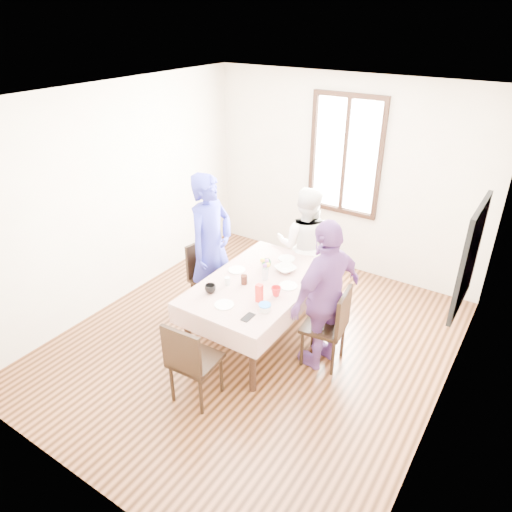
# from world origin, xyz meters

# --- Properties ---
(ground) EXTENTS (4.50, 4.50, 0.00)m
(ground) POSITION_xyz_m (0.00, 0.00, 0.00)
(ground) COLOR black
(ground) RESTS_ON ground
(back_wall) EXTENTS (4.00, 0.00, 4.00)m
(back_wall) POSITION_xyz_m (0.00, 2.25, 1.35)
(back_wall) COLOR beige
(back_wall) RESTS_ON ground
(right_wall) EXTENTS (0.00, 4.50, 4.50)m
(right_wall) POSITION_xyz_m (2.00, 0.00, 1.35)
(right_wall) COLOR beige
(right_wall) RESTS_ON ground
(window_frame) EXTENTS (1.02, 0.06, 1.62)m
(window_frame) POSITION_xyz_m (0.00, 2.23, 1.65)
(window_frame) COLOR black
(window_frame) RESTS_ON back_wall
(window_pane) EXTENTS (0.90, 0.02, 1.50)m
(window_pane) POSITION_xyz_m (0.00, 2.24, 1.65)
(window_pane) COLOR white
(window_pane) RESTS_ON back_wall
(art_poster) EXTENTS (0.04, 0.76, 0.96)m
(art_poster) POSITION_xyz_m (1.98, 0.30, 1.55)
(art_poster) COLOR red
(art_poster) RESTS_ON right_wall
(dining_table) EXTENTS (0.94, 1.60, 0.75)m
(dining_table) POSITION_xyz_m (-0.00, 0.10, 0.38)
(dining_table) COLOR black
(dining_table) RESTS_ON ground
(tablecloth) EXTENTS (1.06, 1.72, 0.01)m
(tablecloth) POSITION_xyz_m (-0.00, 0.10, 0.76)
(tablecloth) COLOR #571004
(tablecloth) RESTS_ON dining_table
(chair_left) EXTENTS (0.49, 0.49, 0.91)m
(chair_left) POSITION_xyz_m (-0.79, 0.25, 0.46)
(chair_left) COLOR black
(chair_left) RESTS_ON ground
(chair_right) EXTENTS (0.47, 0.47, 0.91)m
(chair_right) POSITION_xyz_m (0.78, 0.15, 0.46)
(chair_right) COLOR black
(chair_right) RESTS_ON ground
(chair_far) EXTENTS (0.43, 0.43, 0.91)m
(chair_far) POSITION_xyz_m (-0.00, 1.20, 0.46)
(chair_far) COLOR black
(chair_far) RESTS_ON ground
(chair_near) EXTENTS (0.44, 0.44, 0.91)m
(chair_near) POSITION_xyz_m (-0.00, -1.00, 0.46)
(chair_near) COLOR black
(chair_near) RESTS_ON ground
(person_left) EXTENTS (0.46, 0.68, 1.81)m
(person_left) POSITION_xyz_m (-0.77, 0.25, 0.90)
(person_left) COLOR #2B2D99
(person_left) RESTS_ON ground
(person_far) EXTENTS (0.88, 0.77, 1.53)m
(person_far) POSITION_xyz_m (-0.00, 1.18, 0.76)
(person_far) COLOR white
(person_far) RESTS_ON ground
(person_right) EXTENTS (0.65, 1.04, 1.66)m
(person_right) POSITION_xyz_m (0.76, 0.15, 0.83)
(person_right) COLOR #683B7D
(person_right) RESTS_ON ground
(mug_black) EXTENTS (0.12, 0.12, 0.09)m
(mug_black) POSITION_xyz_m (-0.31, -0.36, 0.81)
(mug_black) COLOR black
(mug_black) RESTS_ON tablecloth
(mug_flag) EXTENTS (0.15, 0.15, 0.10)m
(mug_flag) POSITION_xyz_m (0.30, -0.04, 0.81)
(mug_flag) COLOR red
(mug_flag) RESTS_ON tablecloth
(mug_green) EXTENTS (0.11, 0.11, 0.08)m
(mug_green) POSITION_xyz_m (-0.11, 0.43, 0.80)
(mug_green) COLOR #0C7226
(mug_green) RESTS_ON tablecloth
(serving_bowl) EXTENTS (0.29, 0.29, 0.06)m
(serving_bowl) POSITION_xyz_m (0.12, 0.46, 0.79)
(serving_bowl) COLOR white
(serving_bowl) RESTS_ON tablecloth
(juice_carton) EXTENTS (0.06, 0.06, 0.20)m
(juice_carton) POSITION_xyz_m (0.21, -0.22, 0.86)
(juice_carton) COLOR red
(juice_carton) RESTS_ON tablecloth
(butter_tub) EXTENTS (0.12, 0.12, 0.06)m
(butter_tub) POSITION_xyz_m (0.34, -0.33, 0.79)
(butter_tub) COLOR white
(butter_tub) RESTS_ON tablecloth
(jam_jar) EXTENTS (0.07, 0.07, 0.10)m
(jam_jar) POSITION_xyz_m (-0.11, -0.03, 0.81)
(jam_jar) COLOR black
(jam_jar) RESTS_ON tablecloth
(drinking_glass) EXTENTS (0.06, 0.06, 0.09)m
(drinking_glass) POSITION_xyz_m (-0.25, -0.14, 0.81)
(drinking_glass) COLOR silver
(drinking_glass) RESTS_ON tablecloth
(smartphone) EXTENTS (0.08, 0.16, 0.01)m
(smartphone) POSITION_xyz_m (0.27, -0.52, 0.77)
(smartphone) COLOR black
(smartphone) RESTS_ON tablecloth
(flower_vase) EXTENTS (0.06, 0.06, 0.13)m
(flower_vase) POSITION_xyz_m (0.03, 0.18, 0.83)
(flower_vase) COLOR silver
(flower_vase) RESTS_ON tablecloth
(plate_left) EXTENTS (0.20, 0.20, 0.01)m
(plate_left) POSITION_xyz_m (-0.35, 0.17, 0.77)
(plate_left) COLOR white
(plate_left) RESTS_ON tablecloth
(plate_right) EXTENTS (0.20, 0.20, 0.01)m
(plate_right) POSITION_xyz_m (0.31, 0.19, 0.77)
(plate_right) COLOR white
(plate_right) RESTS_ON tablecloth
(plate_far) EXTENTS (0.20, 0.20, 0.01)m
(plate_far) POSITION_xyz_m (-0.01, 0.72, 0.77)
(plate_far) COLOR white
(plate_far) RESTS_ON tablecloth
(plate_near) EXTENTS (0.20, 0.20, 0.01)m
(plate_near) POSITION_xyz_m (-0.04, -0.48, 0.77)
(plate_near) COLOR white
(plate_near) RESTS_ON tablecloth
(butter_lid) EXTENTS (0.12, 0.12, 0.01)m
(butter_lid) POSITION_xyz_m (0.34, -0.33, 0.83)
(butter_lid) COLOR blue
(butter_lid) RESTS_ON butter_tub
(flower_bunch) EXTENTS (0.09, 0.09, 0.10)m
(flower_bunch) POSITION_xyz_m (0.03, 0.18, 0.94)
(flower_bunch) COLOR yellow
(flower_bunch) RESTS_ON flower_vase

